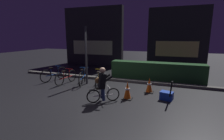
{
  "coord_description": "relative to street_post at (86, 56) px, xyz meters",
  "views": [
    {
      "loc": [
        2.46,
        -5.75,
        2.27
      ],
      "look_at": [
        0.2,
        0.6,
        0.9
      ],
      "focal_mm": 26.45,
      "sensor_mm": 36.0,
      "label": 1
    }
  ],
  "objects": [
    {
      "name": "traffic_cone_far",
      "position": [
        3.04,
        -0.29,
        -1.07
      ],
      "size": [
        0.36,
        0.36,
        0.62
      ],
      "color": "black",
      "rests_on": "ground"
    },
    {
      "name": "parked_bike_leftmost",
      "position": [
        -1.88,
        -0.06,
        -1.03
      ],
      "size": [
        0.53,
        1.58,
        0.75
      ],
      "rotation": [
        0.0,
        0.0,
        1.31
      ],
      "color": "black",
      "rests_on": "ground"
    },
    {
      "name": "parked_bike_left_mid",
      "position": [
        -0.97,
        -0.32,
        -1.05
      ],
      "size": [
        0.46,
        1.51,
        0.7
      ],
      "rotation": [
        0.0,
        0.0,
        1.45
      ],
      "color": "black",
      "rests_on": "ground"
    },
    {
      "name": "storefront_right",
      "position": [
        4.14,
        6.0,
        0.78
      ],
      "size": [
        4.11,
        0.54,
        4.32
      ],
      "color": "#262328",
      "rests_on": "ground"
    },
    {
      "name": "storefront_left",
      "position": [
        -2.16,
        5.3,
        0.89
      ],
      "size": [
        4.87,
        0.54,
        4.53
      ],
      "color": "#262328",
      "rests_on": "ground"
    },
    {
      "name": "ground_plane",
      "position": [
        1.32,
        -1.2,
        -1.37
      ],
      "size": [
        40.0,
        40.0,
        0.0
      ],
      "primitive_type": "plane",
      "color": "black"
    },
    {
      "name": "parked_bike_center_right",
      "position": [
        0.72,
        -0.15,
        -1.02
      ],
      "size": [
        0.5,
        1.6,
        0.75
      ],
      "rotation": [
        0.0,
        0.0,
        1.8
      ],
      "color": "black",
      "rests_on": "ground"
    },
    {
      "name": "closed_umbrella",
      "position": [
        3.87,
        -1.15,
        -0.96
      ],
      "size": [
        0.11,
        0.34,
        0.81
      ],
      "primitive_type": "cylinder",
      "rotation": [
        0.0,
        0.35,
        4.9
      ],
      "color": "black",
      "rests_on": "ground"
    },
    {
      "name": "blue_crate",
      "position": [
        3.75,
        -0.9,
        -1.22
      ],
      "size": [
        0.5,
        0.42,
        0.3
      ],
      "primitive_type": "cube",
      "rotation": [
        0.0,
        0.0,
        -0.24
      ],
      "color": "#193DB7",
      "rests_on": "ground"
    },
    {
      "name": "parked_bike_center_left",
      "position": [
        -0.16,
        -0.08,
        -1.02
      ],
      "size": [
        0.57,
        1.63,
        0.78
      ],
      "rotation": [
        0.0,
        0.0,
        1.86
      ],
      "color": "black",
      "rests_on": "ground"
    },
    {
      "name": "cyclist",
      "position": [
        1.62,
        -1.86,
        -0.74
      ],
      "size": [
        1.0,
        0.71,
        1.25
      ],
      "rotation": [
        0.0,
        0.0,
        0.61
      ],
      "color": "black",
      "rests_on": "ground"
    },
    {
      "name": "traffic_cone_near",
      "position": [
        2.37,
        -1.3,
        -1.04
      ],
      "size": [
        0.36,
        0.36,
        0.67
      ],
      "color": "black",
      "rests_on": "ground"
    },
    {
      "name": "sidewalk_curb",
      "position": [
        1.32,
        1.0,
        -1.31
      ],
      "size": [
        12.0,
        0.24,
        0.12
      ],
      "primitive_type": "cube",
      "color": "#56544F",
      "rests_on": "ground"
    },
    {
      "name": "hedge_row",
      "position": [
        3.12,
        1.9,
        -0.9
      ],
      "size": [
        4.8,
        0.7,
        0.93
      ],
      "primitive_type": "cube",
      "color": "#214723",
      "rests_on": "ground"
    },
    {
      "name": "street_post",
      "position": [
        0.0,
        0.0,
        0.0
      ],
      "size": [
        0.1,
        0.1,
        2.74
      ],
      "primitive_type": "cylinder",
      "color": "#2D2D33",
      "rests_on": "ground"
    }
  ]
}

